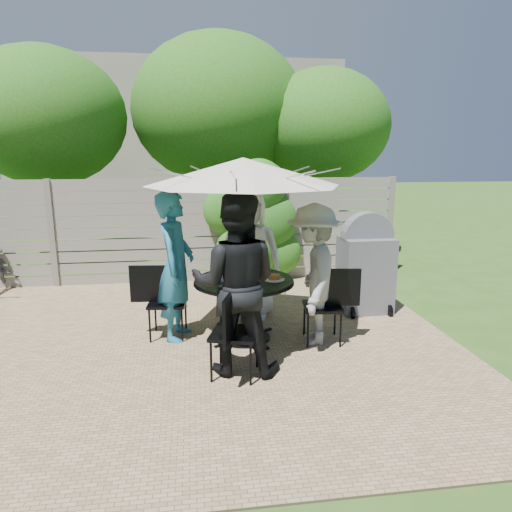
{
  "coord_description": "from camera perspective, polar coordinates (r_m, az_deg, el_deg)",
  "views": [
    {
      "loc": [
        0.37,
        -5.0,
        2.26
      ],
      "look_at": [
        1.13,
        0.46,
        1.02
      ],
      "focal_mm": 32.0,
      "sensor_mm": 36.0,
      "label": 1
    }
  ],
  "objects": [
    {
      "name": "glass_front",
      "position": [
        5.22,
        -0.67,
        -2.96
      ],
      "size": [
        0.07,
        0.07,
        0.14
      ],
      "primitive_type": "cylinder",
      "color": "silver",
      "rests_on": "patio_table"
    },
    {
      "name": "chair_back",
      "position": [
        6.56,
        -0.63,
        -5.01
      ],
      "size": [
        0.51,
        0.66,
        0.87
      ],
      "rotation": [
        0.0,
        0.0,
        4.46
      ],
      "color": "black",
      "rests_on": "ground"
    },
    {
      "name": "person_left",
      "position": [
        5.6,
        -10.01,
        -1.35
      ],
      "size": [
        0.57,
        0.75,
        1.83
      ],
      "primitive_type": "imported",
      "rotation": [
        0.0,
        0.0,
        7.64
      ],
      "color": "#20698D",
      "rests_on": "ground"
    },
    {
      "name": "chair_front",
      "position": [
        4.76,
        -2.71,
        -11.76
      ],
      "size": [
        0.58,
        0.73,
        0.96
      ],
      "rotation": [
        0.0,
        0.0,
        1.27
      ],
      "color": "black",
      "rests_on": "ground"
    },
    {
      "name": "glass_back",
      "position": [
        5.74,
        -2.31,
        -1.52
      ],
      "size": [
        0.07,
        0.07,
        0.14
      ],
      "primitive_type": "cylinder",
      "color": "silver",
      "rests_on": "patio_table"
    },
    {
      "name": "patio_table",
      "position": [
        5.56,
        -1.51,
        -5.25
      ],
      "size": [
        1.41,
        1.41,
        0.78
      ],
      "rotation": [
        0.0,
        0.0,
        -0.21
      ],
      "color": "black",
      "rests_on": "ground"
    },
    {
      "name": "plate_front",
      "position": [
        5.14,
        -1.93,
        -3.72
      ],
      "size": [
        0.26,
        0.26,
        0.06
      ],
      "color": "white",
      "rests_on": "patio_table"
    },
    {
      "name": "plate_back",
      "position": [
        5.83,
        -1.16,
        -1.73
      ],
      "size": [
        0.26,
        0.26,
        0.06
      ],
      "color": "white",
      "rests_on": "patio_table"
    },
    {
      "name": "chair_right",
      "position": [
        5.64,
        8.41,
        -7.98
      ],
      "size": [
        0.69,
        0.5,
        0.93
      ],
      "rotation": [
        0.0,
        0.0,
        3.01
      ],
      "color": "black",
      "rests_on": "ground"
    },
    {
      "name": "backyard_envelope",
      "position": [
        15.3,
        -9.25,
        13.84
      ],
      "size": [
        60.0,
        60.0,
        5.0
      ],
      "color": "#2A4F18",
      "rests_on": "ground"
    },
    {
      "name": "coffee_cup",
      "position": [
        5.68,
        -0.3,
        -1.75
      ],
      "size": [
        0.08,
        0.08,
        0.12
      ],
      "primitive_type": "cylinder",
      "color": "#C6B293",
      "rests_on": "patio_table"
    },
    {
      "name": "syrup_jug",
      "position": [
        5.53,
        -2.09,
        -1.96
      ],
      "size": [
        0.09,
        0.09,
        0.16
      ],
      "primitive_type": "cylinder",
      "color": "#59280C",
      "rests_on": "patio_table"
    },
    {
      "name": "person_back",
      "position": [
        6.27,
        -0.76,
        0.11
      ],
      "size": [
        0.97,
        0.74,
        1.78
      ],
      "primitive_type": "imported",
      "rotation": [
        0.0,
        0.0,
        6.07
      ],
      "color": "silver",
      "rests_on": "ground"
    },
    {
      "name": "person_right",
      "position": [
        5.46,
        7.19,
        -2.36
      ],
      "size": [
        0.85,
        1.21,
        1.7
      ],
      "primitive_type": "imported",
      "rotation": [
        0.0,
        0.0,
        4.5
      ],
      "color": "#9A9895",
      "rests_on": "ground"
    },
    {
      "name": "person_front",
      "position": [
        4.65,
        -2.57,
        -3.58
      ],
      "size": [
        1.06,
        0.9,
        1.91
      ],
      "primitive_type": "imported",
      "rotation": [
        0.0,
        0.0,
        2.93
      ],
      "color": "black",
      "rests_on": "ground"
    },
    {
      "name": "plate_right",
      "position": [
        5.46,
        2.24,
        -2.74
      ],
      "size": [
        0.26,
        0.26,
        0.06
      ],
      "color": "white",
      "rests_on": "patio_table"
    },
    {
      "name": "plate_left",
      "position": [
        5.53,
        -5.24,
        -2.58
      ],
      "size": [
        0.26,
        0.26,
        0.06
      ],
      "color": "white",
      "rests_on": "patio_table"
    },
    {
      "name": "chair_left",
      "position": [
        5.82,
        -11.08,
        -7.4
      ],
      "size": [
        0.69,
        0.49,
        0.93
      ],
      "rotation": [
        0.0,
        0.0,
        6.18
      ],
      "color": "black",
      "rests_on": "ground"
    },
    {
      "name": "bbq_grill",
      "position": [
        6.72,
        13.52,
        -1.38
      ],
      "size": [
        0.73,
        0.56,
        1.46
      ],
      "rotation": [
        0.0,
        0.0,
        0.01
      ],
      "color": "#58575C",
      "rests_on": "ground"
    },
    {
      "name": "umbrella",
      "position": [
        5.3,
        -1.6,
        10.47
      ],
      "size": [
        2.71,
        2.71,
        2.21
      ],
      "rotation": [
        0.0,
        0.0,
        -0.21
      ],
      "color": "silver",
      "rests_on": "ground"
    },
    {
      "name": "glass_left",
      "position": [
        5.41,
        -4.38,
        -2.43
      ],
      "size": [
        0.07,
        0.07,
        0.14
      ],
      "primitive_type": "cylinder",
      "color": "silver",
      "rests_on": "patio_table"
    }
  ]
}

